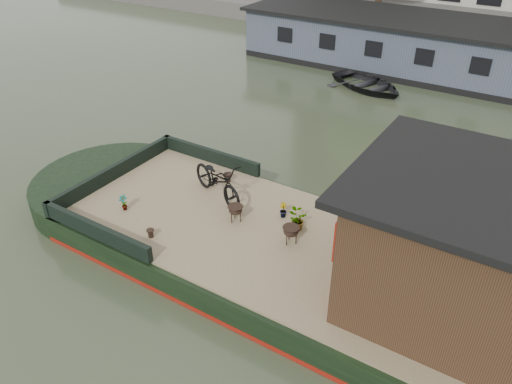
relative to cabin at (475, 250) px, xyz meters
The scene contains 15 objects.
ground 2.88m from the cabin, behind, with size 120.00×120.00×0.00m, color #2B311F.
houseboat_hull 3.87m from the cabin, behind, with size 14.01×4.02×0.60m.
houseboat_deck 2.52m from the cabin, behind, with size 11.80×3.80×0.05m, color #8B7756.
bow_bulwark 7.33m from the cabin, behind, with size 3.00×4.00×0.35m.
cabin is the anchor object (origin of this frame).
bicycle 5.56m from the cabin, behind, with size 0.63×1.79×0.94m, color black.
potted_plant_a 7.05m from the cabin, behind, with size 0.20×0.13×0.38m, color #97592B.
potted_plant_b 4.07m from the cabin, 168.94° to the left, with size 0.18×0.15×0.33m, color brown.
potted_plant_c 3.58m from the cabin, behind, with size 0.39×0.34×0.43m, color #A5572F.
brazier_front 3.42m from the cabin, behind, with size 0.36×0.36×0.39m, color black, non-canonical shape.
brazier_rear 4.73m from the cabin, behind, with size 0.35×0.35×0.37m, color black, non-canonical shape.
bollard_port 5.96m from the cabin, 166.92° to the left, with size 0.19×0.19×0.22m, color black.
bollard_stbd 6.01m from the cabin, 167.11° to the right, with size 0.16×0.16×0.18m, color black.
dinghy 12.39m from the cabin, 118.41° to the left, with size 2.26×3.17×0.66m, color black.
far_houseboat 14.20m from the cabin, 98.88° to the left, with size 20.40×4.40×2.11m.
Camera 1 is at (2.58, -7.02, 6.78)m, focal length 35.00 mm.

